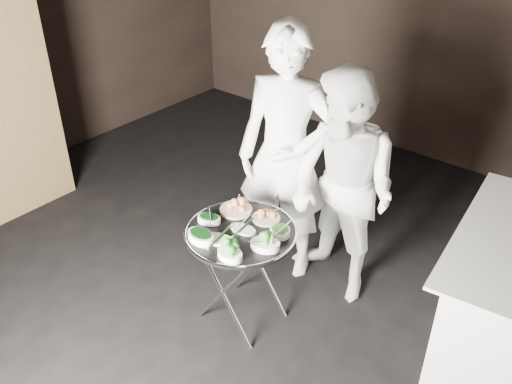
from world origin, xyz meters
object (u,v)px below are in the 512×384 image
Objects in this scene: serving_tray at (241,232)px; waiter_left at (286,157)px; waiter_right at (343,190)px; tray_stand at (242,272)px.

serving_tray is 0.38× the size of waiter_left.
serving_tray is at bearing -101.27° from waiter_right.
waiter_right is (0.31, 0.68, 0.43)m from tray_stand.
waiter_left reaches higher than tray_stand.
waiter_left is at bearing 102.46° from tray_stand.
waiter_right reaches higher than serving_tray.
waiter_left is 1.13× the size of waiter_right.
serving_tray is 0.76m from waiter_right.
waiter_right is at bearing 65.35° from serving_tray.
tray_stand is 0.43× the size of waiter_right.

